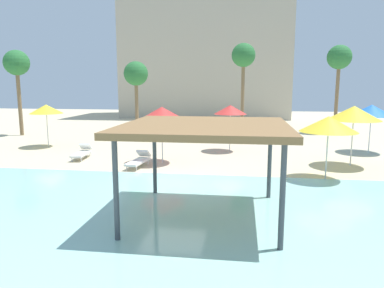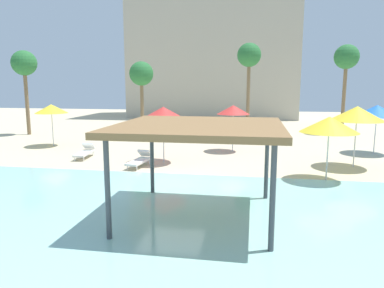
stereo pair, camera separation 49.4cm
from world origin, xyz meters
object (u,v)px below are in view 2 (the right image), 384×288
at_px(palm_tree_2, 249,58).
at_px(beach_umbrella_blue_2, 377,111).
at_px(beach_umbrella_yellow_4, 51,109).
at_px(lounge_chair_0, 140,159).
at_px(palm_tree_1, 24,65).
at_px(palm_tree_0, 141,75).
at_px(beach_umbrella_red_7, 163,113).
at_px(beach_umbrella_red_3, 233,110).
at_px(beach_umbrella_yellow_0, 357,114).
at_px(beach_umbrella_yellow_1, 329,125).
at_px(palm_tree_3, 346,59).
at_px(lounge_chair_1, 85,151).
at_px(shade_pavilion, 199,129).

bearing_deg(palm_tree_2, beach_umbrella_blue_2, -47.88).
xyz_separation_m(beach_umbrella_yellow_4, lounge_chair_0, (7.28, -4.63, -2.05)).
bearing_deg(beach_umbrella_yellow_4, palm_tree_1, 136.19).
xyz_separation_m(beach_umbrella_yellow_4, palm_tree_1, (-4.75, 4.56, 2.97)).
distance_m(beach_umbrella_blue_2, palm_tree_0, 16.95).
xyz_separation_m(beach_umbrella_red_7, palm_tree_1, (-12.95, 8.16, 2.84)).
bearing_deg(beach_umbrella_red_3, beach_umbrella_yellow_0, -28.21).
height_order(beach_umbrella_yellow_1, palm_tree_3, palm_tree_3).
relative_size(beach_umbrella_yellow_4, palm_tree_0, 0.47).
distance_m(beach_umbrella_yellow_1, lounge_chair_0, 8.70).
distance_m(beach_umbrella_yellow_0, lounge_chair_1, 13.88).
height_order(lounge_chair_1, palm_tree_3, palm_tree_3).
distance_m(beach_umbrella_yellow_0, beach_umbrella_red_3, 6.76).
bearing_deg(palm_tree_0, beach_umbrella_red_7, -67.21).
xyz_separation_m(palm_tree_1, palm_tree_2, (16.91, 4.26, 0.66)).
bearing_deg(palm_tree_3, palm_tree_1, -168.81).
relative_size(beach_umbrella_red_7, lounge_chair_1, 1.45).
relative_size(beach_umbrella_blue_2, palm_tree_2, 0.39).
bearing_deg(beach_umbrella_yellow_4, beach_umbrella_yellow_0, -10.09).
bearing_deg(beach_umbrella_yellow_0, beach_umbrella_red_3, 151.79).
bearing_deg(beach_umbrella_red_7, palm_tree_3, 48.57).
distance_m(beach_umbrella_blue_2, lounge_chair_0, 13.49).
distance_m(beach_umbrella_yellow_1, beach_umbrella_red_7, 7.79).
relative_size(shade_pavilion, beach_umbrella_yellow_1, 1.79).
bearing_deg(beach_umbrella_yellow_0, beach_umbrella_yellow_1, -122.70).
height_order(lounge_chair_0, palm_tree_3, palm_tree_3).
relative_size(lounge_chair_1, palm_tree_3, 0.28).
bearing_deg(beach_umbrella_yellow_4, beach_umbrella_red_3, 0.48).
relative_size(beach_umbrella_yellow_1, palm_tree_2, 0.37).
height_order(palm_tree_1, palm_tree_2, palm_tree_2).
xyz_separation_m(beach_umbrella_yellow_4, palm_tree_0, (3.82, 6.82, 2.24)).
distance_m(beach_umbrella_blue_2, beach_umbrella_yellow_4, 19.50).
bearing_deg(beach_umbrella_red_3, palm_tree_0, 138.64).
xyz_separation_m(shade_pavilion, lounge_chair_1, (-7.38, 7.67, -2.32)).
xyz_separation_m(beach_umbrella_yellow_0, beach_umbrella_red_3, (-5.96, 3.19, -0.12)).
distance_m(beach_umbrella_blue_2, lounge_chair_1, 16.37).
relative_size(beach_umbrella_blue_2, lounge_chair_1, 1.42).
bearing_deg(palm_tree_2, lounge_chair_1, -125.23).
bearing_deg(beach_umbrella_red_3, beach_umbrella_red_7, -131.43).
distance_m(beach_umbrella_red_3, lounge_chair_0, 6.66).
bearing_deg(palm_tree_2, lounge_chair_0, -109.95).
xyz_separation_m(beach_umbrella_yellow_0, palm_tree_2, (-5.26, 11.91, 3.44)).
xyz_separation_m(beach_umbrella_yellow_0, beach_umbrella_yellow_4, (-17.42, 3.10, -0.19)).
distance_m(beach_umbrella_yellow_0, beach_umbrella_yellow_1, 3.26).
height_order(beach_umbrella_yellow_1, palm_tree_1, palm_tree_1).
bearing_deg(lounge_chair_1, beach_umbrella_red_3, 107.03).
distance_m(beach_umbrella_blue_2, palm_tree_3, 9.31).
bearing_deg(palm_tree_1, palm_tree_0, 14.80).
height_order(beach_umbrella_red_3, beach_umbrella_yellow_4, beach_umbrella_red_3).
xyz_separation_m(beach_umbrella_red_7, lounge_chair_0, (-0.92, -1.03, -2.17)).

